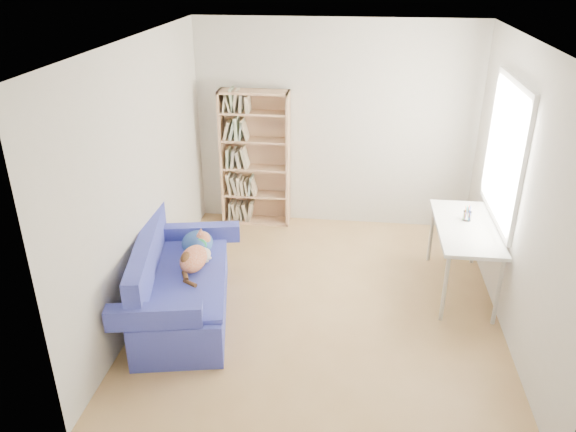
# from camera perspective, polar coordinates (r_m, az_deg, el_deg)

# --- Properties ---
(ground) EXTENTS (4.00, 4.00, 0.00)m
(ground) POSITION_cam_1_polar(r_m,az_deg,el_deg) (5.85, 3.38, -8.78)
(ground) COLOR #A37B49
(ground) RESTS_ON ground
(room_shell) EXTENTS (3.54, 4.04, 2.62)m
(room_shell) POSITION_cam_1_polar(r_m,az_deg,el_deg) (5.16, 4.97, 6.65)
(room_shell) COLOR silver
(room_shell) RESTS_ON ground
(sofa) EXTENTS (1.13, 1.86, 0.84)m
(sofa) POSITION_cam_1_polar(r_m,az_deg,el_deg) (5.62, -10.89, -6.90)
(sofa) COLOR navy
(sofa) RESTS_ON ground
(bookshelf) EXTENTS (0.88, 0.27, 1.75)m
(bookshelf) POSITION_cam_1_polar(r_m,az_deg,el_deg) (7.25, -3.33, 5.30)
(bookshelf) COLOR tan
(bookshelf) RESTS_ON ground
(desk) EXTENTS (0.59, 1.30, 0.75)m
(desk) POSITION_cam_1_polar(r_m,az_deg,el_deg) (6.01, 17.60, -1.55)
(desk) COLOR white
(desk) RESTS_ON ground
(pen_cup) EXTENTS (0.09, 0.09, 0.17)m
(pen_cup) POSITION_cam_1_polar(r_m,az_deg,el_deg) (6.09, 17.75, 0.12)
(pen_cup) COLOR white
(pen_cup) RESTS_ON desk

